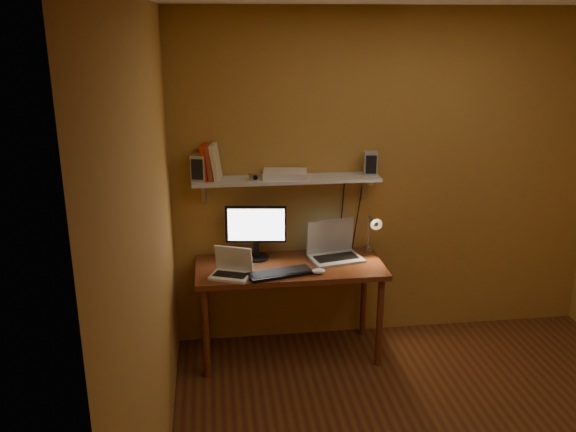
{
  "coord_description": "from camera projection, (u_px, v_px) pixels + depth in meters",
  "views": [
    {
      "loc": [
        -1.39,
        -2.9,
        2.49
      ],
      "look_at": [
        -0.86,
        1.18,
        1.17
      ],
      "focal_mm": 38.0,
      "sensor_mm": 36.0,
      "label": 1
    }
  ],
  "objects": [
    {
      "name": "mouse",
      "position": [
        318.0,
        271.0,
        4.39
      ],
      "size": [
        0.1,
        0.07,
        0.04
      ],
      "primitive_type": "ellipsoid",
      "rotation": [
        0.0,
        0.0,
        0.03
      ],
      "color": "white",
      "rests_on": "desk"
    },
    {
      "name": "netbook",
      "position": [
        232.0,
        268.0,
        4.34
      ],
      "size": [
        0.33,
        0.29,
        0.21
      ],
      "rotation": [
        0.0,
        0.0,
        -0.38
      ],
      "color": "white",
      "rests_on": "desk"
    },
    {
      "name": "router",
      "position": [
        285.0,
        174.0,
        4.52
      ],
      "size": [
        0.35,
        0.26,
        0.05
      ],
      "primitive_type": "cube",
      "rotation": [
        0.0,
        0.0,
        -0.14
      ],
      "color": "white",
      "rests_on": "wall_shelf"
    },
    {
      "name": "wall_shelf",
      "position": [
        287.0,
        180.0,
        4.54
      ],
      "size": [
        1.4,
        0.25,
        0.21
      ],
      "color": "silver",
      "rests_on": "room"
    },
    {
      "name": "speaker_left",
      "position": [
        199.0,
        168.0,
        4.42
      ],
      "size": [
        0.13,
        0.13,
        0.19
      ],
      "primitive_type": "cube",
      "rotation": [
        0.0,
        0.0,
        -0.3
      ],
      "color": "#979AA0",
      "rests_on": "wall_shelf"
    },
    {
      "name": "laptop",
      "position": [
        333.0,
        248.0,
        4.67
      ],
      "size": [
        0.43,
        0.35,
        0.29
      ],
      "rotation": [
        0.0,
        0.0,
        0.21
      ],
      "color": "#979AA0",
      "rests_on": "desk"
    },
    {
      "name": "room",
      "position": [
        475.0,
        253.0,
        3.27
      ],
      "size": [
        3.44,
        3.24,
        2.64
      ],
      "color": "#573416",
      "rests_on": "ground"
    },
    {
      "name": "speaker_right",
      "position": [
        370.0,
        163.0,
        4.6
      ],
      "size": [
        0.11,
        0.11,
        0.18
      ],
      "primitive_type": "cube",
      "rotation": [
        0.0,
        0.0,
        -0.15
      ],
      "color": "#979AA0",
      "rests_on": "wall_shelf"
    },
    {
      "name": "monitor",
      "position": [
        256.0,
        229.0,
        4.6
      ],
      "size": [
        0.46,
        0.22,
        0.42
      ],
      "rotation": [
        0.0,
        0.0,
        -0.13
      ],
      "color": "black",
      "rests_on": "desk"
    },
    {
      "name": "shelf_camera",
      "position": [
        255.0,
        177.0,
        4.44
      ],
      "size": [
        0.1,
        0.04,
        0.06
      ],
      "color": "silver",
      "rests_on": "wall_shelf"
    },
    {
      "name": "desk",
      "position": [
        290.0,
        276.0,
        4.57
      ],
      "size": [
        1.4,
        0.6,
        0.75
      ],
      "color": "brown",
      "rests_on": "ground"
    },
    {
      "name": "keyboard",
      "position": [
        280.0,
        274.0,
        4.36
      ],
      "size": [
        0.48,
        0.26,
        0.02
      ],
      "primitive_type": "cube",
      "rotation": [
        0.0,
        0.0,
        0.24
      ],
      "color": "black",
      "rests_on": "desk"
    },
    {
      "name": "desk_lamp",
      "position": [
        373.0,
        229.0,
        4.68
      ],
      "size": [
        0.09,
        0.23,
        0.38
      ],
      "color": "silver",
      "rests_on": "desk"
    },
    {
      "name": "books",
      "position": [
        211.0,
        162.0,
        4.44
      ],
      "size": [
        0.17,
        0.19,
        0.26
      ],
      "color": "#C32701",
      "rests_on": "wall_shelf"
    }
  ]
}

